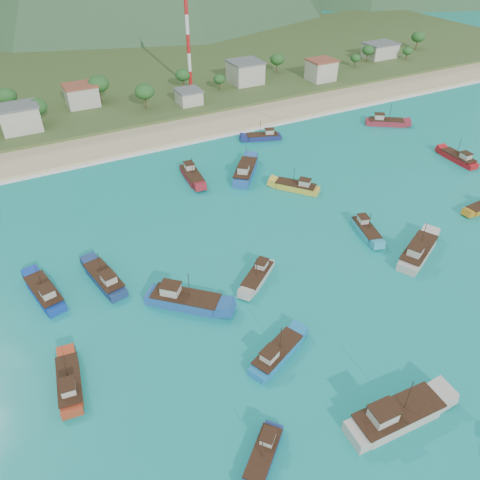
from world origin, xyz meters
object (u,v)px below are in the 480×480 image
boat_6 (366,230)px  boat_18 (385,122)px  boat_19 (263,455)px  boat_14 (185,300)px  radio_tower (188,34)px  boat_17 (192,176)px  boat_24 (263,137)px  boat_10 (458,159)px  boat_26 (105,279)px  boat_8 (277,354)px  boat_1 (45,293)px  boat_23 (418,252)px  boat_11 (396,416)px  boat_0 (70,384)px  boat_25 (296,187)px  boat_4 (245,172)px  boat_15 (258,276)px

boat_6 → boat_18: bearing=-120.5°
boat_19 → boat_14: bearing=-43.9°
radio_tower → boat_17: 65.78m
boat_24 → boat_10: bearing=-114.1°
boat_26 → boat_18: bearing=7.8°
boat_8 → boat_17: boat_17 is taller
boat_18 → boat_1: bearing=-39.0°
boat_23 → boat_26: (-55.18, 20.26, -0.16)m
boat_6 → boat_11: boat_11 is taller
radio_tower → boat_10: bearing=-63.3°
boat_8 → boat_10: (76.12, 33.53, 0.03)m
boat_23 → boat_8: bearing=-103.7°
boat_0 → boat_1: 21.01m
boat_24 → boat_26: 69.20m
boat_26 → radio_tower: bearing=47.3°
boat_1 → boat_6: size_ratio=1.16×
boat_14 → boat_25: bearing=164.8°
boat_23 → boat_25: bearing=164.8°
boat_14 → boat_18: size_ratio=1.08×
boat_4 → boat_25: (7.33, -11.89, -0.29)m
boat_1 → boat_17: (39.08, 27.27, -0.02)m
boat_24 → boat_25: size_ratio=1.04×
boat_6 → boat_19: bearing=51.7°
boat_4 → boat_23: boat_4 is taller
boat_14 → boat_10: bearing=144.0°
boat_10 → boat_14: size_ratio=0.89×
boat_24 → boat_17: bearing=133.0°
boat_4 → boat_24: bearing=88.0°
boat_11 → boat_23: boat_11 is taller
boat_14 → boat_23: 45.45m
boat_10 → boat_19: 97.25m
boat_10 → boat_14: bearing=-166.3°
boat_18 → boat_4: bearing=-46.4°
boat_8 → boat_14: bearing=-178.7°
boat_6 → boat_25: 21.64m
boat_18 → boat_23: boat_23 is taller
boat_18 → boat_19: size_ratio=1.38×
boat_4 → boat_14: bearing=-91.5°
boat_1 → boat_15: boat_1 is taller
boat_1 → boat_8: (28.49, -30.02, -0.09)m
boat_6 → boat_26: (-51.62, 9.43, 0.18)m
boat_24 → boat_8: bearing=170.4°
boat_0 → boat_23: boat_23 is taller
boat_1 → boat_14: size_ratio=0.96×
boat_8 → boat_14: 18.65m
boat_23 → boat_24: boat_23 is taller
boat_17 → boat_25: boat_17 is taller
boat_11 → boat_26: boat_11 is taller
boat_0 → boat_19: 28.74m
boat_17 → boat_24: boat_17 is taller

